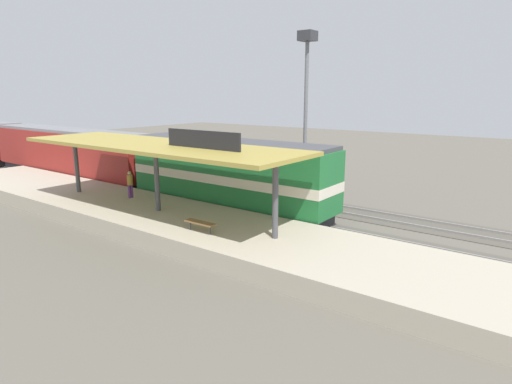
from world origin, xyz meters
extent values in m
plane|color=#5B564C|center=(2.00, 0.00, 0.00)|extent=(120.00, 120.00, 0.00)
cube|color=#4E4941|center=(0.00, 0.00, 0.02)|extent=(3.20, 110.00, 0.04)
cube|color=gray|center=(-0.72, 0.00, 0.08)|extent=(0.10, 110.00, 0.16)
cube|color=gray|center=(0.72, 0.00, 0.08)|extent=(0.10, 110.00, 0.16)
cube|color=#4E4941|center=(4.60, 0.00, 0.02)|extent=(3.20, 110.00, 0.04)
cube|color=gray|center=(3.88, 0.00, 0.08)|extent=(0.10, 110.00, 0.16)
cube|color=gray|center=(5.32, 0.00, 0.08)|extent=(0.10, 110.00, 0.16)
cube|color=#A89E89|center=(-4.60, 0.00, 0.45)|extent=(6.00, 44.00, 0.90)
cylinder|color=#47474C|center=(-4.60, -8.00, 2.70)|extent=(0.28, 0.28, 3.60)
cylinder|color=#47474C|center=(-4.60, 0.00, 2.70)|extent=(0.28, 0.28, 3.60)
cylinder|color=#47474C|center=(-4.60, 8.00, 2.70)|extent=(0.28, 0.28, 3.60)
cube|color=#A38E3D|center=(-4.60, 0.00, 4.60)|extent=(5.20, 18.00, 0.20)
cube|color=black|center=(-4.60, -3.60, 5.15)|extent=(0.12, 4.80, 0.90)
cylinder|color=#333338|center=(-6.00, -5.26, 1.11)|extent=(0.07, 0.07, 0.42)
cylinder|color=#333338|center=(-6.00, -3.96, 1.11)|extent=(0.07, 0.07, 0.42)
cube|color=brown|center=(-6.00, -4.61, 1.36)|extent=(0.44, 1.70, 0.08)
cube|color=#28282D|center=(0.00, -1.32, 0.51)|extent=(2.60, 13.60, 0.70)
cube|color=#1E6B33|center=(0.00, -1.32, 2.61)|extent=(2.90, 14.40, 3.50)
cube|color=#424247|center=(0.00, -1.32, 4.48)|extent=(2.78, 14.11, 0.24)
cube|color=beige|center=(0.00, -1.32, 2.35)|extent=(2.93, 14.43, 0.56)
cube|color=#28282D|center=(0.00, 16.68, 0.51)|extent=(2.60, 19.20, 0.70)
cube|color=maroon|center=(0.00, 16.68, 2.51)|extent=(2.90, 20.00, 3.30)
cube|color=slate|center=(0.00, 16.68, 4.28)|extent=(2.78, 19.60, 0.24)
cube|color=#28282D|center=(4.60, 3.52, 0.51)|extent=(2.50, 11.20, 0.70)
cube|color=#6B6056|center=(4.60, 3.52, 2.16)|extent=(2.80, 12.00, 2.60)
cube|color=#554D45|center=(4.60, 3.52, 3.58)|extent=(2.69, 11.76, 0.24)
cylinder|color=slate|center=(7.80, -2.25, 5.50)|extent=(0.28, 0.28, 11.00)
cube|color=#333338|center=(7.80, -2.25, 11.35)|extent=(1.10, 1.10, 0.70)
cylinder|color=#663375|center=(-3.69, 3.77, 1.32)|extent=(0.16, 0.16, 0.84)
cylinder|color=#663375|center=(-3.51, 3.77, 1.32)|extent=(0.16, 0.16, 0.84)
cylinder|color=olive|center=(-3.60, 3.77, 2.06)|extent=(0.34, 0.34, 0.64)
sphere|color=tan|center=(-3.60, 3.77, 2.50)|extent=(0.23, 0.23, 0.23)
camera|label=1|loc=(-20.32, -18.61, 7.42)|focal=30.38mm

